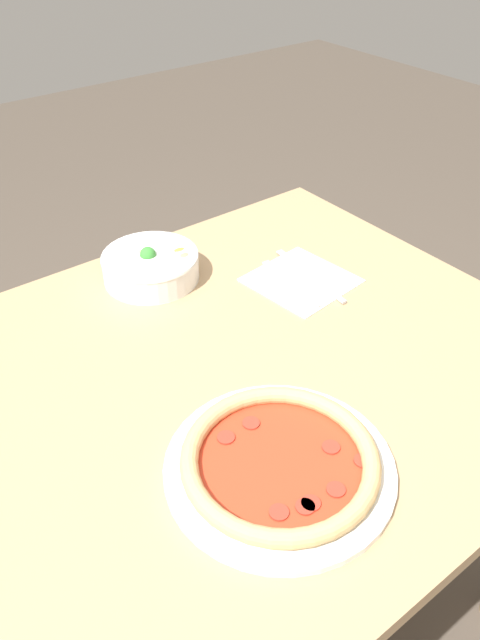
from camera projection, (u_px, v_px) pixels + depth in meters
The scene contains 7 objects.
ground_plane at pixel (240, 603), 1.52m from camera, with size 8.00×8.00×0.00m, color #4C4238.
dining_table at pixel (240, 414), 1.12m from camera, with size 1.08×0.91×0.77m.
pizza at pixel (280, 462), 0.86m from camera, with size 0.32×0.32×0.04m.
bowl at pixel (151, 265), 1.24m from camera, with size 0.19×0.19×0.07m.
napkin at pixel (301, 280), 1.25m from camera, with size 0.20×0.20×0.00m.
fork at pixel (292, 284), 1.24m from camera, with size 0.03×0.19×0.00m.
knife at pixel (313, 277), 1.26m from camera, with size 0.03×0.22×0.01m.
Camera 1 is at (-0.48, -0.63, 1.47)m, focal length 35.00 mm.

